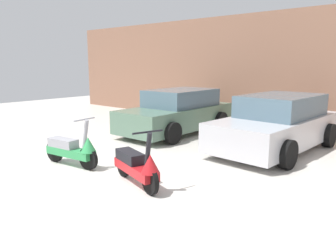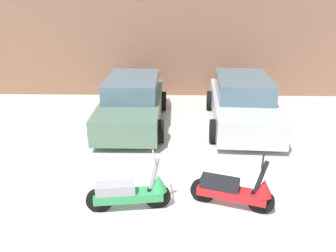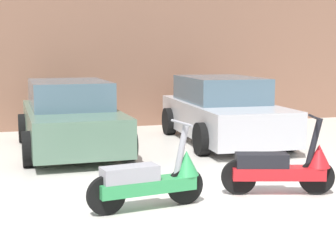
{
  "view_description": "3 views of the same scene",
  "coord_description": "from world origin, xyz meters",
  "views": [
    {
      "loc": [
        5.45,
        -3.18,
        2.24
      ],
      "look_at": [
        0.62,
        2.49,
        0.82
      ],
      "focal_mm": 35.0,
      "sensor_mm": 36.0,
      "label": 1
    },
    {
      "loc": [
        0.1,
        -4.37,
        3.91
      ],
      "look_at": [
        -0.04,
        2.53,
        0.98
      ],
      "focal_mm": 35.0,
      "sensor_mm": 36.0,
      "label": 2
    },
    {
      "loc": [
        -2.4,
        -5.42,
        2.02
      ],
      "look_at": [
        0.22,
        2.93,
        0.74
      ],
      "focal_mm": 55.0,
      "sensor_mm": 36.0,
      "label": 3
    }
  ],
  "objects": [
    {
      "name": "car_rear_left",
      "position": [
        -1.19,
        5.1,
        0.67
      ],
      "size": [
        2.02,
        4.15,
        1.41
      ],
      "rotation": [
        0.0,
        0.0,
        -1.57
      ],
      "color": "#51705B",
      "rests_on": "ground_plane"
    },
    {
      "name": "ground_plane",
      "position": [
        0.0,
        0.0,
        0.0
      ],
      "size": [
        28.0,
        28.0,
        0.0
      ],
      "primitive_type": "plane",
      "color": "silver"
    },
    {
      "name": "wall_back",
      "position": [
        0.0,
        8.01,
        2.01
      ],
      "size": [
        19.6,
        0.12,
        4.01
      ],
      "primitive_type": "cube",
      "color": "#845B47",
      "rests_on": "ground_plane"
    },
    {
      "name": "car_rear_center",
      "position": [
        2.17,
        5.09,
        0.69
      ],
      "size": [
        2.24,
        4.33,
        1.44
      ],
      "rotation": [
        0.0,
        0.0,
        -1.63
      ],
      "color": "#B7B7BC",
      "rests_on": "ground_plane"
    },
    {
      "name": "scooter_front_left",
      "position": [
        -0.68,
        0.77,
        0.39
      ],
      "size": [
        1.59,
        0.58,
        1.11
      ],
      "rotation": [
        0.0,
        0.0,
        0.13
      ],
      "color": "black",
      "rests_on": "ground_plane"
    },
    {
      "name": "scooter_front_right",
      "position": [
        1.27,
        0.85,
        0.4
      ],
      "size": [
        1.55,
        0.77,
        1.12
      ],
      "rotation": [
        0.0,
        0.0,
        -0.31
      ],
      "color": "black",
      "rests_on": "ground_plane"
    }
  ]
}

